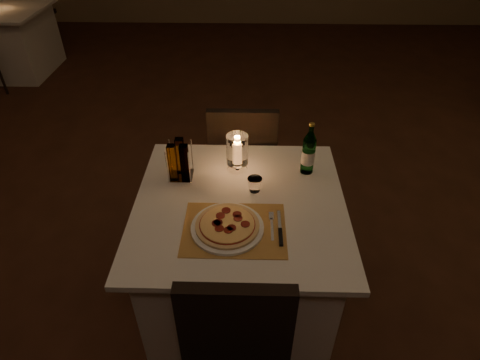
{
  "coord_description": "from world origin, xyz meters",
  "views": [
    {
      "loc": [
        -0.11,
        -1.77,
        1.99
      ],
      "look_at": [
        -0.15,
        -0.32,
        0.86
      ],
      "focal_mm": 30.0,
      "sensor_mm": 36.0,
      "label": 1
    }
  ],
  "objects_px": {
    "chair_far": "(243,152)",
    "plate": "(227,228)",
    "main_table": "(240,255)",
    "hurricane_candle": "(237,151)",
    "neighbor_table_left": "(8,41)",
    "tumbler": "(255,184)",
    "water_bottle": "(308,153)",
    "pizza": "(227,225)"
  },
  "relations": [
    {
      "from": "chair_far",
      "to": "tumbler",
      "type": "bearing_deg",
      "value": -83.59
    },
    {
      "from": "hurricane_candle",
      "to": "pizza",
      "type": "bearing_deg",
      "value": -94.01
    },
    {
      "from": "pizza",
      "to": "neighbor_table_left",
      "type": "relative_size",
      "value": 0.28
    },
    {
      "from": "chair_far",
      "to": "tumbler",
      "type": "relative_size",
      "value": 12.63
    },
    {
      "from": "tumbler",
      "to": "neighbor_table_left",
      "type": "distance_m",
      "value": 4.33
    },
    {
      "from": "plate",
      "to": "hurricane_candle",
      "type": "distance_m",
      "value": 0.45
    },
    {
      "from": "hurricane_candle",
      "to": "neighbor_table_left",
      "type": "height_order",
      "value": "hurricane_candle"
    },
    {
      "from": "pizza",
      "to": "neighbor_table_left",
      "type": "xyz_separation_m",
      "value": [
        -2.8,
        3.46,
        -0.39
      ]
    },
    {
      "from": "tumbler",
      "to": "pizza",
      "type": "bearing_deg",
      "value": -113.41
    },
    {
      "from": "main_table",
      "to": "chair_far",
      "type": "distance_m",
      "value": 0.74
    },
    {
      "from": "plate",
      "to": "tumbler",
      "type": "distance_m",
      "value": 0.3
    },
    {
      "from": "water_bottle",
      "to": "main_table",
      "type": "bearing_deg",
      "value": -142.73
    },
    {
      "from": "plate",
      "to": "pizza",
      "type": "relative_size",
      "value": 1.14
    },
    {
      "from": "main_table",
      "to": "water_bottle",
      "type": "relative_size",
      "value": 3.51
    },
    {
      "from": "neighbor_table_left",
      "to": "water_bottle",
      "type": "bearing_deg",
      "value": -43.43
    },
    {
      "from": "water_bottle",
      "to": "hurricane_candle",
      "type": "xyz_separation_m",
      "value": [
        -0.36,
        -0.01,
        0.01
      ]
    },
    {
      "from": "main_table",
      "to": "plate",
      "type": "height_order",
      "value": "plate"
    },
    {
      "from": "hurricane_candle",
      "to": "water_bottle",
      "type": "bearing_deg",
      "value": 0.92
    },
    {
      "from": "plate",
      "to": "hurricane_candle",
      "type": "height_order",
      "value": "hurricane_candle"
    },
    {
      "from": "main_table",
      "to": "pizza",
      "type": "bearing_deg",
      "value": -105.52
    },
    {
      "from": "plate",
      "to": "tumbler",
      "type": "bearing_deg",
      "value": 66.6
    },
    {
      "from": "chair_far",
      "to": "pizza",
      "type": "xyz_separation_m",
      "value": [
        -0.05,
        -0.89,
        0.22
      ]
    },
    {
      "from": "water_bottle",
      "to": "neighbor_table_left",
      "type": "xyz_separation_m",
      "value": [
        -3.19,
        3.02,
        -0.48
      ]
    },
    {
      "from": "chair_far",
      "to": "hurricane_candle",
      "type": "bearing_deg",
      "value": -92.43
    },
    {
      "from": "chair_far",
      "to": "tumbler",
      "type": "height_order",
      "value": "chair_far"
    },
    {
      "from": "pizza",
      "to": "plate",
      "type": "bearing_deg",
      "value": -105.19
    },
    {
      "from": "water_bottle",
      "to": "plate",
      "type": "bearing_deg",
      "value": -131.65
    },
    {
      "from": "chair_far",
      "to": "plate",
      "type": "xyz_separation_m",
      "value": [
        -0.05,
        -0.89,
        0.2
      ]
    },
    {
      "from": "main_table",
      "to": "water_bottle",
      "type": "bearing_deg",
      "value": 37.27
    },
    {
      "from": "neighbor_table_left",
      "to": "main_table",
      "type": "bearing_deg",
      "value": -49.01
    },
    {
      "from": "chair_far",
      "to": "neighbor_table_left",
      "type": "relative_size",
      "value": 0.9
    },
    {
      "from": "chair_far",
      "to": "tumbler",
      "type": "distance_m",
      "value": 0.66
    },
    {
      "from": "chair_far",
      "to": "water_bottle",
      "type": "bearing_deg",
      "value": -53.19
    },
    {
      "from": "neighbor_table_left",
      "to": "tumbler",
      "type": "bearing_deg",
      "value": -47.48
    },
    {
      "from": "plate",
      "to": "neighbor_table_left",
      "type": "bearing_deg",
      "value": 128.98
    },
    {
      "from": "tumbler",
      "to": "neighbor_table_left",
      "type": "height_order",
      "value": "tumbler"
    },
    {
      "from": "chair_far",
      "to": "plate",
      "type": "height_order",
      "value": "chair_far"
    },
    {
      "from": "main_table",
      "to": "hurricane_candle",
      "type": "height_order",
      "value": "hurricane_candle"
    },
    {
      "from": "tumbler",
      "to": "water_bottle",
      "type": "distance_m",
      "value": 0.33
    },
    {
      "from": "hurricane_candle",
      "to": "neighbor_table_left",
      "type": "distance_m",
      "value": 4.17
    },
    {
      "from": "main_table",
      "to": "plate",
      "type": "relative_size",
      "value": 3.12
    },
    {
      "from": "water_bottle",
      "to": "hurricane_candle",
      "type": "distance_m",
      "value": 0.36
    }
  ]
}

